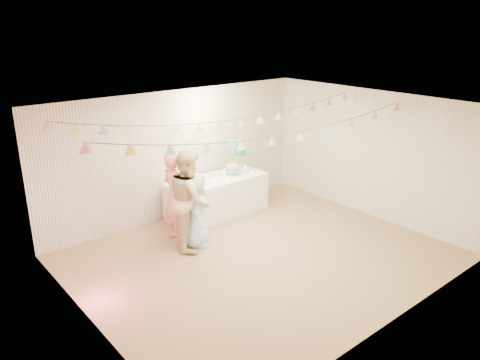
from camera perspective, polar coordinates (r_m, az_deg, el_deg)
floor at (r=8.22m, az=2.53°, el=-9.31°), size 6.00×6.00×0.00m
ceiling at (r=7.35m, az=2.82°, el=8.82°), size 6.00×6.00×0.00m
back_wall at (r=9.59m, az=-7.45°, el=3.15°), size 6.00×6.00×0.00m
front_wall at (r=6.22m, az=18.46°, el=-6.72°), size 6.00×6.00×0.00m
left_wall at (r=6.22m, az=-18.37°, el=-6.71°), size 5.00×5.00×0.00m
right_wall at (r=9.87m, az=15.67°, el=3.05°), size 5.00×5.00×0.00m
table at (r=9.77m, az=-2.80°, el=-1.99°), size 2.12×0.85×0.79m
cake_stand at (r=9.90m, az=-0.50°, el=2.78°), size 0.68×0.40×0.76m
cake_bottom at (r=9.85m, az=-0.95°, el=0.91°), size 0.31×0.31×0.15m
cake_middle at (r=10.08m, az=-0.03°, el=2.95°), size 0.27×0.27×0.22m
cake_top_tier at (r=9.77m, az=-0.66°, el=4.07°), size 0.25×0.25×0.19m
platter at (r=9.35m, az=-4.97°, el=-0.67°), size 0.34×0.34×0.02m
posy at (r=9.62m, az=-3.38°, el=0.36°), size 0.13×0.13×0.15m
person_adult_a at (r=8.51m, az=-7.85°, el=-2.07°), size 0.42×0.64×1.73m
person_adult_b at (r=8.28m, az=-6.15°, el=-2.33°), size 1.02×1.09×1.80m
person_child at (r=8.37m, az=-5.40°, el=-3.62°), size 0.71×0.80×1.38m
bunting_back at (r=8.23m, az=-2.43°, el=8.16°), size 5.60×1.10×0.40m
bunting_front at (r=7.26m, az=3.86°, el=6.43°), size 5.60×0.90×0.36m
tealight_0 at (r=9.08m, az=-6.30°, el=-0.97°), size 0.04×0.04×0.03m
tealight_1 at (r=9.58m, az=-5.16°, el=0.14°), size 0.04×0.04×0.03m
tealight_2 at (r=9.52m, az=-1.56°, el=0.10°), size 0.04×0.04×0.03m
tealight_3 at (r=10.00m, az=-2.00°, el=1.03°), size 0.04×0.04×0.03m
tealight_4 at (r=9.99m, az=1.54°, el=1.01°), size 0.04×0.04×0.03m
tealight_5 at (r=10.28m, az=0.66°, el=1.54°), size 0.04×0.04×0.03m
tealight_6 at (r=9.51m, az=-3.17°, el=0.04°), size 0.04×0.04×0.03m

